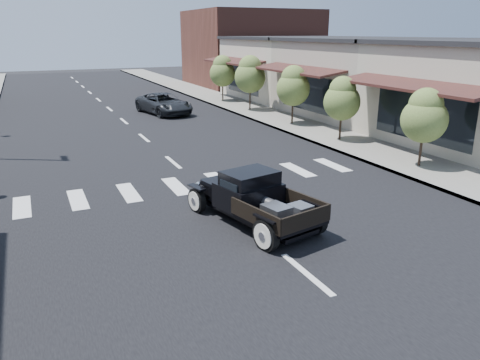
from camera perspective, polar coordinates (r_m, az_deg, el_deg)
name	(u,v)px	position (r m, az deg, el deg)	size (l,w,h in m)	color
ground	(248,225)	(12.82, 0.92, -5.52)	(120.00, 120.00, 0.00)	black
road	(131,127)	(26.62, -13.12, 6.27)	(14.00, 80.00, 0.02)	black
road_markings	(154,147)	(21.84, -10.40, 3.99)	(12.00, 60.00, 0.06)	silver
sidewalk_right	(268,115)	(29.43, 3.41, 7.87)	(3.00, 80.00, 0.15)	gray
storefront_mid	(375,78)	(31.13, 16.15, 11.80)	(10.00, 9.00, 4.50)	#ADA191
storefront_far	(300,69)	(38.42, 7.30, 13.31)	(10.00, 9.00, 4.50)	beige
far_building_right	(251,48)	(47.37, 1.34, 15.75)	(11.00, 10.00, 7.00)	brown
small_tree_a	(423,129)	(18.86, 21.42, 5.80)	(1.70, 1.70, 2.84)	#5A6E32
small_tree_b	(341,109)	(22.62, 12.26, 8.41)	(1.71, 1.71, 2.85)	#5A6E32
small_tree_c	(293,96)	(26.26, 6.46, 10.16)	(1.84, 1.84, 3.06)	#5A6E32
small_tree_d	(250,84)	(31.02, 1.23, 11.67)	(2.01, 2.01, 3.35)	#5A6E32
small_tree_e	(223,79)	(35.29, -2.14, 12.22)	(1.90, 1.90, 3.16)	#5A6E32
hotrod_pickup	(254,198)	(12.66, 1.72, -2.21)	(2.00, 4.29, 1.49)	black
second_car	(164,104)	(30.60, -9.25, 9.14)	(2.15, 4.67, 1.30)	black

